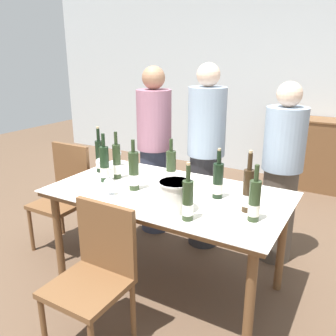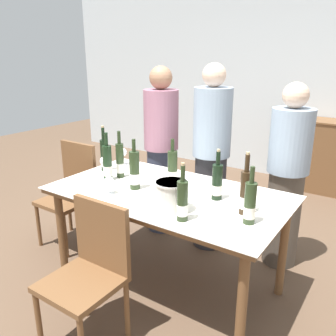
{
  "view_description": "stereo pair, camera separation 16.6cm",
  "coord_description": "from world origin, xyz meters",
  "px_view_note": "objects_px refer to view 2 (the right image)",
  "views": [
    {
      "loc": [
        1.2,
        -2.06,
        1.73
      ],
      "look_at": [
        0.0,
        0.0,
        0.96
      ],
      "focal_mm": 38.0,
      "sensor_mm": 36.0,
      "label": 1
    },
    {
      "loc": [
        1.34,
        -1.97,
        1.73
      ],
      "look_at": [
        0.0,
        0.0,
        0.96
      ],
      "focal_mm": 38.0,
      "sensor_mm": 36.0,
      "label": 2
    }
  ],
  "objects_px": {
    "wine_bottle_3": "(182,201)",
    "wine_glass_1": "(123,153)",
    "chair_left_end": "(72,188)",
    "person_host": "(161,152)",
    "person_guest_left": "(211,160)",
    "ice_bucket": "(172,195)",
    "person_guest_right": "(287,179)",
    "wine_bottle_0": "(245,193)",
    "wine_glass_2": "(109,182)",
    "wine_bottle_8": "(217,182)",
    "dining_table": "(168,201)",
    "wine_bottle_1": "(104,155)",
    "wine_bottle_5": "(107,164)",
    "wine_bottle_4": "(172,169)",
    "wine_bottle_7": "(135,171)",
    "wine_glass_0": "(104,162)",
    "chair_near_front": "(91,266)",
    "wine_bottle_6": "(120,161)",
    "wine_bottle_2": "(250,204)"
  },
  "relations": [
    {
      "from": "dining_table",
      "to": "chair_left_end",
      "type": "xyz_separation_m",
      "value": [
        -1.14,
        0.09,
        -0.17
      ]
    },
    {
      "from": "dining_table",
      "to": "wine_bottle_5",
      "type": "relative_size",
      "value": 4.47
    },
    {
      "from": "person_guest_left",
      "to": "ice_bucket",
      "type": "bearing_deg",
      "value": -76.44
    },
    {
      "from": "wine_bottle_3",
      "to": "person_guest_left",
      "type": "xyz_separation_m",
      "value": [
        -0.37,
        1.07,
        -0.07
      ]
    },
    {
      "from": "wine_bottle_2",
      "to": "wine_bottle_6",
      "type": "relative_size",
      "value": 0.92
    },
    {
      "from": "wine_bottle_7",
      "to": "wine_bottle_3",
      "type": "bearing_deg",
      "value": -23.6
    },
    {
      "from": "wine_bottle_6",
      "to": "wine_bottle_7",
      "type": "xyz_separation_m",
      "value": [
        0.26,
        -0.14,
        -0.0
      ]
    },
    {
      "from": "dining_table",
      "to": "person_host",
      "type": "xyz_separation_m",
      "value": [
        -0.59,
        0.75,
        0.11
      ]
    },
    {
      "from": "wine_bottle_4",
      "to": "person_host",
      "type": "xyz_separation_m",
      "value": [
        -0.53,
        0.61,
        -0.09
      ]
    },
    {
      "from": "wine_bottle_1",
      "to": "wine_glass_2",
      "type": "relative_size",
      "value": 3.01
    },
    {
      "from": "chair_left_end",
      "to": "person_guest_right",
      "type": "distance_m",
      "value": 1.91
    },
    {
      "from": "ice_bucket",
      "to": "wine_bottle_4",
      "type": "height_order",
      "value": "wine_bottle_4"
    },
    {
      "from": "ice_bucket",
      "to": "chair_left_end",
      "type": "bearing_deg",
      "value": 165.83
    },
    {
      "from": "dining_table",
      "to": "wine_glass_2",
      "type": "bearing_deg",
      "value": -141.05
    },
    {
      "from": "ice_bucket",
      "to": "wine_glass_1",
      "type": "xyz_separation_m",
      "value": [
        -0.9,
        0.57,
        0.01
      ]
    },
    {
      "from": "wine_bottle_5",
      "to": "chair_near_front",
      "type": "height_order",
      "value": "wine_bottle_5"
    },
    {
      "from": "ice_bucket",
      "to": "wine_bottle_8",
      "type": "relative_size",
      "value": 0.61
    },
    {
      "from": "dining_table",
      "to": "wine_bottle_0",
      "type": "bearing_deg",
      "value": -3.53
    },
    {
      "from": "wine_glass_1",
      "to": "person_guest_right",
      "type": "height_order",
      "value": "person_guest_right"
    },
    {
      "from": "wine_bottle_0",
      "to": "wine_glass_2",
      "type": "bearing_deg",
      "value": -166.23
    },
    {
      "from": "wine_bottle_3",
      "to": "person_guest_right",
      "type": "xyz_separation_m",
      "value": [
        0.28,
        1.14,
        -0.14
      ]
    },
    {
      "from": "wine_bottle_0",
      "to": "wine_glass_2",
      "type": "distance_m",
      "value": 0.95
    },
    {
      "from": "person_host",
      "to": "person_guest_right",
      "type": "distance_m",
      "value": 1.21
    },
    {
      "from": "wine_bottle_8",
      "to": "wine_glass_1",
      "type": "height_order",
      "value": "wine_bottle_8"
    },
    {
      "from": "wine_bottle_0",
      "to": "wine_bottle_8",
      "type": "bearing_deg",
      "value": 155.11
    },
    {
      "from": "wine_bottle_7",
      "to": "chair_left_end",
      "type": "distance_m",
      "value": 1.0
    },
    {
      "from": "wine_bottle_3",
      "to": "wine_bottle_5",
      "type": "height_order",
      "value": "wine_bottle_5"
    },
    {
      "from": "wine_bottle_4",
      "to": "person_guest_left",
      "type": "relative_size",
      "value": 0.21
    },
    {
      "from": "wine_glass_0",
      "to": "person_guest_right",
      "type": "height_order",
      "value": "person_guest_right"
    },
    {
      "from": "chair_left_end",
      "to": "person_host",
      "type": "height_order",
      "value": "person_host"
    },
    {
      "from": "wine_glass_2",
      "to": "wine_bottle_1",
      "type": "bearing_deg",
      "value": 137.15
    },
    {
      "from": "wine_bottle_2",
      "to": "wine_glass_0",
      "type": "height_order",
      "value": "wine_bottle_2"
    },
    {
      "from": "person_host",
      "to": "person_guest_right",
      "type": "height_order",
      "value": "person_host"
    },
    {
      "from": "wine_bottle_0",
      "to": "wine_bottle_5",
      "type": "xyz_separation_m",
      "value": [
        -1.13,
        -0.02,
        -0.0
      ]
    },
    {
      "from": "wine_bottle_1",
      "to": "wine_bottle_6",
      "type": "height_order",
      "value": "wine_bottle_1"
    },
    {
      "from": "person_guest_left",
      "to": "wine_glass_2",
      "type": "bearing_deg",
      "value": -105.84
    },
    {
      "from": "wine_bottle_2",
      "to": "wine_bottle_7",
      "type": "height_order",
      "value": "wine_bottle_7"
    },
    {
      "from": "wine_glass_1",
      "to": "chair_left_end",
      "type": "height_order",
      "value": "chair_left_end"
    },
    {
      "from": "ice_bucket",
      "to": "wine_glass_1",
      "type": "bearing_deg",
      "value": 147.75
    },
    {
      "from": "dining_table",
      "to": "wine_bottle_1",
      "type": "relative_size",
      "value": 4.4
    },
    {
      "from": "dining_table",
      "to": "wine_bottle_4",
      "type": "distance_m",
      "value": 0.25
    },
    {
      "from": "wine_bottle_4",
      "to": "wine_glass_2",
      "type": "bearing_deg",
      "value": -123.27
    },
    {
      "from": "dining_table",
      "to": "wine_glass_1",
      "type": "height_order",
      "value": "wine_glass_1"
    },
    {
      "from": "wine_bottle_3",
      "to": "wine_glass_2",
      "type": "height_order",
      "value": "wine_bottle_3"
    },
    {
      "from": "wine_bottle_4",
      "to": "chair_near_front",
      "type": "height_order",
      "value": "wine_bottle_4"
    },
    {
      "from": "chair_near_front",
      "to": "person_guest_right",
      "type": "height_order",
      "value": "person_guest_right"
    },
    {
      "from": "wine_bottle_7",
      "to": "wine_glass_0",
      "type": "distance_m",
      "value": 0.43
    },
    {
      "from": "wine_bottle_3",
      "to": "wine_glass_1",
      "type": "xyz_separation_m",
      "value": [
        -1.03,
        0.65,
        -0.01
      ]
    },
    {
      "from": "wine_bottle_2",
      "to": "dining_table",
      "type": "bearing_deg",
      "value": 167.92
    },
    {
      "from": "wine_bottle_6",
      "to": "wine_bottle_7",
      "type": "height_order",
      "value": "wine_bottle_6"
    }
  ]
}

